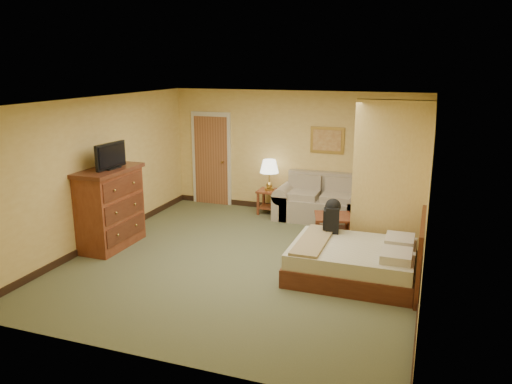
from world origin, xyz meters
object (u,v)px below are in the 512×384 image
at_px(loveseat, 321,205).
at_px(coffee_table, 333,222).
at_px(bed, 357,261).
at_px(dresser, 110,207).

distance_m(loveseat, coffee_table, 1.10).
xyz_separation_m(loveseat, bed, (1.14, -2.68, -0.03)).
distance_m(loveseat, bed, 2.91).
relative_size(coffee_table, bed, 0.43).
relative_size(loveseat, dresser, 1.33).
distance_m(coffee_table, bed, 1.81).
bearing_deg(dresser, bed, 1.00).
bearing_deg(loveseat, coffee_table, -66.21).
bearing_deg(coffee_table, bed, -67.37).
relative_size(loveseat, bed, 0.98).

